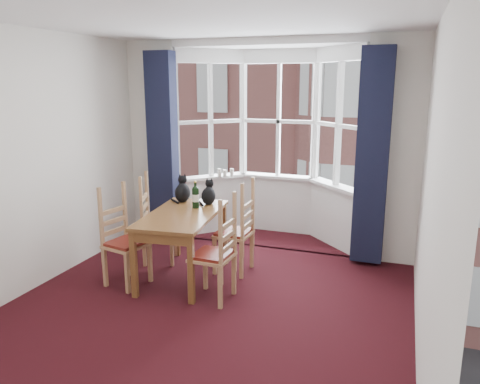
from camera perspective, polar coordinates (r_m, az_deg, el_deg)
The scene contains 22 objects.
floor at distance 4.69m, azimuth -5.53°, elevation -15.37°, with size 4.50×4.50×0.00m, color black.
ceiling at distance 4.15m, azimuth -6.45°, elevation 20.91°, with size 4.50×4.50×0.00m, color white.
wall_left at distance 5.36m, azimuth -25.67°, elevation 2.93°, with size 4.50×4.50×0.00m, color silver.
wall_right at distance 3.81m, azimuth 22.34°, elevation -0.51°, with size 4.50×4.50×0.00m, color silver.
wall_back_pier_left at distance 6.93m, azimuth -10.35°, elevation 6.09°, with size 0.70×0.12×2.80m, color silver.
wall_back_pier_right at distance 6.02m, azimuth 18.17°, elevation 4.58°, with size 0.70×0.12×2.80m, color silver.
bay_window at distance 6.76m, azimuth 4.14°, elevation 6.09°, with size 2.76×0.94×2.80m.
curtain_left at distance 6.67m, azimuth -9.38°, elevation 5.42°, with size 0.38×0.22×2.60m, color #161931.
curtain_right at distance 5.86m, azimuth 15.83°, elevation 4.02°, with size 0.38×0.22×2.60m, color #161931.
dining_table at distance 5.43m, azimuth -7.03°, elevation -3.58°, with size 0.88×1.44×0.78m.
chair_left_near at distance 5.47m, azimuth -14.35°, elevation -6.05°, with size 0.48×0.49×0.92m.
chair_left_far at distance 6.03m, azimuth -10.63°, elevation -4.04°, with size 0.52×0.53×0.92m.
chair_right_near at distance 4.88m, azimuth -2.43°, elevation -7.99°, with size 0.42×0.44×0.92m.
chair_right_far at distance 5.58m, azimuth 0.08°, elevation -5.20°, with size 0.41×0.43×0.92m.
cat_left at distance 5.89m, azimuth -7.01°, elevation 0.10°, with size 0.26×0.30×0.35m.
cat_right at distance 5.74m, azimuth -3.86°, elevation -0.28°, with size 0.21×0.26×0.32m.
wine_bottle at distance 5.57m, azimuth -5.44°, elevation -0.51°, with size 0.08×0.08×0.33m.
candle_tall at distance 6.94m, azimuth -2.53°, elevation 2.36°, with size 0.06×0.06×0.12m, color white.
candle_short at distance 6.94m, azimuth -1.87°, elevation 2.30°, with size 0.06×0.06×0.10m, color white.
candle_extra at distance 6.92m, azimuth -1.00°, elevation 2.36°, with size 0.05×0.05×0.12m, color white.
street at distance 36.94m, azimuth 16.28°, elevation -0.13°, with size 80.00×80.00×0.00m, color #333335.
tenement_building at distance 17.82m, azimuth 14.05°, elevation 10.84°, with size 18.40×7.80×15.20m.
Camera 1 is at (1.78, -3.71, 2.24)m, focal length 35.00 mm.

